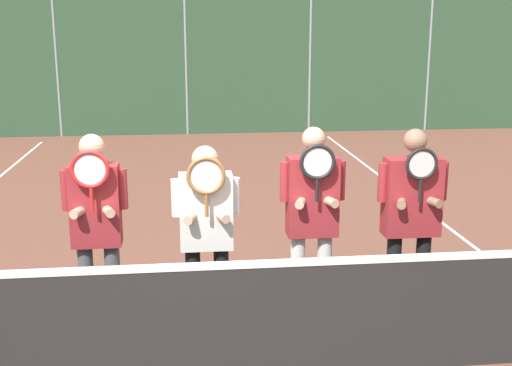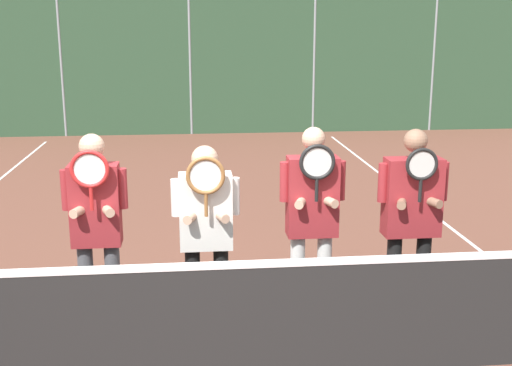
{
  "view_description": "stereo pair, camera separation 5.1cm",
  "coord_description": "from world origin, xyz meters",
  "px_view_note": "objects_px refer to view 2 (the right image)",
  "views": [
    {
      "loc": [
        -0.09,
        -4.47,
        2.67
      ],
      "look_at": [
        0.53,
        1.0,
        1.32
      ],
      "focal_mm": 45.0,
      "sensor_mm": 36.0,
      "label": 1
    },
    {
      "loc": [
        -0.03,
        -4.48,
        2.67
      ],
      "look_at": [
        0.53,
        1.0,
        1.32
      ],
      "focal_mm": 45.0,
      "sensor_mm": 36.0,
      "label": 2
    }
  ],
  "objects_px": {
    "player_rightmost": "(412,213)",
    "player_center_right": "(312,214)",
    "player_leftmost": "(96,222)",
    "car_left_of_center": "(168,89)",
    "player_center_left": "(206,225)",
    "car_center": "(338,88)"
  },
  "relations": [
    {
      "from": "player_rightmost",
      "to": "player_center_right",
      "type": "bearing_deg",
      "value": 176.51
    },
    {
      "from": "player_leftmost",
      "to": "player_center_right",
      "type": "xyz_separation_m",
      "value": [
        1.85,
        0.03,
        0.01
      ]
    },
    {
      "from": "player_leftmost",
      "to": "car_left_of_center",
      "type": "height_order",
      "value": "player_leftmost"
    },
    {
      "from": "player_center_left",
      "to": "car_center",
      "type": "bearing_deg",
      "value": 72.59
    },
    {
      "from": "player_rightmost",
      "to": "car_center",
      "type": "relative_size",
      "value": 0.44
    },
    {
      "from": "player_center_left",
      "to": "player_rightmost",
      "type": "bearing_deg",
      "value": 0.14
    },
    {
      "from": "player_center_left",
      "to": "player_rightmost",
      "type": "xyz_separation_m",
      "value": [
        1.8,
        0.0,
        0.05
      ]
    },
    {
      "from": "player_center_right",
      "to": "player_rightmost",
      "type": "height_order",
      "value": "player_center_right"
    },
    {
      "from": "player_center_right",
      "to": "player_leftmost",
      "type": "bearing_deg",
      "value": -179.02
    },
    {
      "from": "player_center_left",
      "to": "player_rightmost",
      "type": "height_order",
      "value": "player_rightmost"
    },
    {
      "from": "car_left_of_center",
      "to": "player_center_right",
      "type": "bearing_deg",
      "value": -83.14
    },
    {
      "from": "player_leftmost",
      "to": "player_center_left",
      "type": "height_order",
      "value": "player_leftmost"
    },
    {
      "from": "player_leftmost",
      "to": "car_center",
      "type": "xyz_separation_m",
      "value": [
        5.25,
        13.78,
        -0.2
      ]
    },
    {
      "from": "car_left_of_center",
      "to": "car_center",
      "type": "height_order",
      "value": "car_center"
    },
    {
      "from": "player_center_left",
      "to": "car_center",
      "type": "height_order",
      "value": "player_center_left"
    },
    {
      "from": "player_leftmost",
      "to": "player_rightmost",
      "type": "relative_size",
      "value": 1.0
    },
    {
      "from": "player_center_right",
      "to": "car_left_of_center",
      "type": "height_order",
      "value": "player_center_right"
    },
    {
      "from": "player_rightmost",
      "to": "car_center",
      "type": "xyz_separation_m",
      "value": [
        2.52,
        13.8,
        -0.21
      ]
    },
    {
      "from": "car_left_of_center",
      "to": "car_center",
      "type": "relative_size",
      "value": 1.11
    },
    {
      "from": "player_leftmost",
      "to": "player_center_right",
      "type": "distance_m",
      "value": 1.85
    },
    {
      "from": "player_center_left",
      "to": "player_rightmost",
      "type": "relative_size",
      "value": 0.94
    },
    {
      "from": "player_rightmost",
      "to": "car_center",
      "type": "height_order",
      "value": "player_rightmost"
    }
  ]
}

